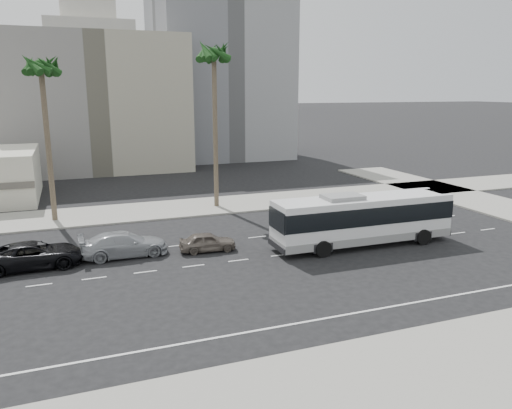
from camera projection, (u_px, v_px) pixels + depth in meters
name	position (u px, v px, depth m)	size (l,w,h in m)	color
ground	(320.00, 250.00, 34.52)	(700.00, 700.00, 0.00)	black
sidewalk_north	(246.00, 203.00, 48.64)	(120.00, 7.00, 0.15)	gray
sidewalk_south	(498.00, 360.00, 20.36)	(120.00, 7.00, 0.15)	gray
midrise_beige_west	(94.00, 103.00, 69.42)	(24.00, 18.00, 18.00)	gray
midrise_gray_center	(218.00, 76.00, 81.75)	(20.00, 20.00, 26.00)	slate
civic_tower	(89.00, 33.00, 253.08)	(42.00, 42.00, 129.00)	beige
highrise_right	(188.00, 41.00, 251.80)	(26.00, 26.00, 70.00)	slate
highrise_far	(219.00, 56.00, 288.85)	(22.00, 22.00, 60.00)	slate
city_bus	(363.00, 218.00, 35.29)	(13.22, 3.24, 3.79)	silver
car_a	(208.00, 242.00, 34.25)	(3.87, 1.56, 1.32)	#685E54
car_b	(124.00, 244.00, 33.15)	(5.74, 2.33, 1.66)	#979A9F
car_c	(34.00, 255.00, 31.02)	(5.91, 2.72, 1.64)	black
palm_near	(214.00, 57.00, 44.07)	(4.48, 4.48, 15.11)	brown
palm_mid	(41.00, 70.00, 39.28)	(4.46, 4.46, 13.81)	brown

